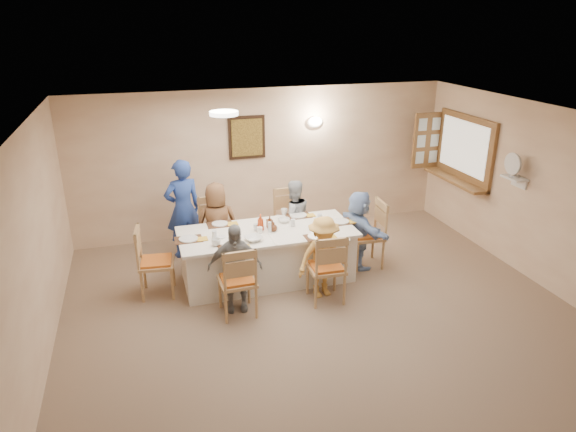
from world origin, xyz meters
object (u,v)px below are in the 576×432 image
object	(u,v)px
chair_front_right	(326,266)
diner_back_left	(217,225)
diner_right_end	(359,229)
chair_left_end	(156,261)
dining_table	(267,255)
chair_right_end	(366,234)
caregiver	(183,209)
chair_front_left	(237,279)
diner_front_left	(235,268)
condiment_ketchup	(261,223)
serving_hatch	(465,149)
chair_back_right	(291,222)
chair_back_left	(216,231)
diner_back_right	(293,218)
diner_front_right	(323,257)
desk_fan	(514,168)

from	to	relation	value
chair_front_right	diner_back_left	world-z (taller)	diner_back_left
diner_right_end	chair_left_end	bearing A→B (deg)	80.28
diner_back_left	chair_front_right	bearing A→B (deg)	130.00
dining_table	diner_back_left	distance (m)	0.95
chair_right_end	caregiver	size ratio (longest dim) A/B	0.65
chair_front_left	diner_right_end	size ratio (longest dim) A/B	0.81
dining_table	diner_right_end	size ratio (longest dim) A/B	2.05
chair_left_end	caregiver	bearing A→B (deg)	-16.94
diner_front_left	condiment_ketchup	xyz separation A→B (m)	(0.52, 0.70, 0.29)
serving_hatch	chair_back_right	size ratio (longest dim) A/B	1.46
serving_hatch	chair_front_left	size ratio (longest dim) A/B	1.53
serving_hatch	diner_right_end	xyz separation A→B (m)	(-2.23, -0.75, -0.90)
serving_hatch	diner_right_end	size ratio (longest dim) A/B	1.24
chair_left_end	diner_front_left	distance (m)	1.17
chair_front_right	chair_left_end	world-z (taller)	chair_left_end
chair_back_left	diner_back_right	bearing A→B (deg)	-11.83
chair_front_left	chair_right_end	world-z (taller)	chair_right_end
diner_front_left	serving_hatch	bearing A→B (deg)	28.75
chair_front_left	diner_back_left	world-z (taller)	diner_back_left
diner_front_right	dining_table	bearing A→B (deg)	122.81
chair_front_left	diner_right_end	world-z (taller)	diner_right_end
chair_back_right	diner_front_right	bearing A→B (deg)	-91.57
chair_back_right	diner_front_left	world-z (taller)	diner_front_left
chair_back_left	diner_front_left	xyz separation A→B (m)	(0.00, -1.48, 0.09)
diner_front_right	diner_right_end	world-z (taller)	diner_right_end
desk_fan	diner_front_right	world-z (taller)	desk_fan
chair_back_left	chair_back_right	xyz separation A→B (m)	(1.20, 0.00, 0.01)
diner_front_left	chair_back_right	bearing A→B (deg)	61.14
desk_fan	chair_front_left	bearing A→B (deg)	-177.26
diner_back_right	diner_front_right	size ratio (longest dim) A/B	1.08
diner_right_end	caregiver	bearing A→B (deg)	55.31
chair_back_left	chair_front_left	bearing A→B (deg)	-96.12
serving_hatch	chair_front_right	distance (m)	3.56
chair_back_left	serving_hatch	bearing A→B (deg)	-6.83
diner_front_right	diner_back_left	bearing A→B (deg)	122.81
dining_table	condiment_ketchup	bearing A→B (deg)	163.47
diner_back_left	dining_table	bearing A→B (deg)	132.39
serving_hatch	chair_front_left	world-z (taller)	serving_hatch
serving_hatch	chair_front_right	xyz separation A→B (m)	(-3.05, -1.55, -1.00)
diner_back_left	diner_front_right	distance (m)	1.82
diner_back_left	condiment_ketchup	world-z (taller)	diner_back_left
caregiver	diner_front_left	bearing A→B (deg)	91.43
chair_front_left	chair_front_right	xyz separation A→B (m)	(1.20, 0.00, 0.01)
chair_back_right	dining_table	bearing A→B (deg)	-128.44
chair_front_right	chair_front_left	bearing A→B (deg)	2.97
caregiver	chair_front_right	bearing A→B (deg)	117.86
diner_back_left	condiment_ketchup	bearing A→B (deg)	129.19
serving_hatch	caregiver	bearing A→B (deg)	175.10
desk_fan	chair_left_end	xyz separation A→B (m)	(-5.09, 0.60, -1.05)
dining_table	chair_left_end	xyz separation A→B (m)	(-1.55, 0.00, 0.12)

